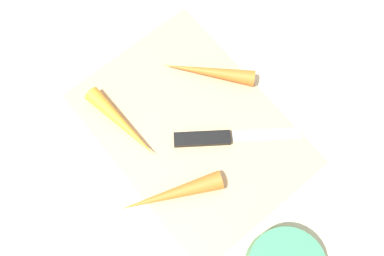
% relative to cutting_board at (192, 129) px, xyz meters
% --- Properties ---
extents(ground_plane, '(1.40, 1.40, 0.00)m').
position_rel_cutting_board_xyz_m(ground_plane, '(0.00, 0.00, -0.01)').
color(ground_plane, '#C6B793').
extents(cutting_board, '(0.36, 0.26, 0.01)m').
position_rel_cutting_board_xyz_m(cutting_board, '(0.00, 0.00, 0.00)').
color(cutting_board, tan).
rests_on(cutting_board, ground_plane).
extents(knife, '(0.14, 0.17, 0.01)m').
position_rel_cutting_board_xyz_m(knife, '(0.03, 0.02, 0.01)').
color(knife, '#B7B7BC').
rests_on(knife, cutting_board).
extents(carrot_longest, '(0.09, 0.16, 0.03)m').
position_rel_cutting_board_xyz_m(carrot_longest, '(0.06, -0.09, 0.02)').
color(carrot_longest, orange).
rests_on(carrot_longest, cutting_board).
extents(carrot_shortest, '(0.15, 0.04, 0.03)m').
position_rel_cutting_board_xyz_m(carrot_shortest, '(-0.07, -0.08, 0.02)').
color(carrot_shortest, orange).
rests_on(carrot_shortest, cutting_board).
extents(carrot_medium, '(0.13, 0.12, 0.03)m').
position_rel_cutting_board_xyz_m(carrot_medium, '(-0.06, 0.08, 0.02)').
color(carrot_medium, orange).
rests_on(carrot_medium, cutting_board).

